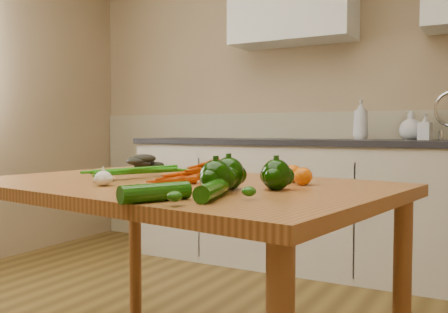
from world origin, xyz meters
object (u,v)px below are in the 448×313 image
carrot_bunch (175,171)px  tomato_a (275,171)px  leafy_greens (144,159)px  zucchini_a (212,190)px  table (178,206)px  tomato_c (303,176)px  pepper_b (276,175)px  pepper_c (216,177)px  zucchini_b (155,192)px  soap_bottle_b (425,127)px  pepper_a (229,174)px  garlic_bulb (103,178)px  tomato_b (293,174)px  soap_bottle_a (361,119)px  soap_bottle_c (411,125)px

carrot_bunch → tomato_a: bearing=34.9°
leafy_greens → zucchini_a: bearing=-41.7°
leafy_greens → table: bearing=-39.4°
tomato_c → zucchini_a: (-0.09, -0.44, -0.01)m
pepper_b → zucchini_a: pepper_b is taller
pepper_c → zucchini_b: (-0.05, -0.22, -0.02)m
soap_bottle_b → carrot_bunch: size_ratio=0.62×
pepper_a → zucchini_b: bearing=-96.8°
soap_bottle_b → zucchini_a: size_ratio=0.84×
garlic_bulb → table: bearing=57.9°
carrot_bunch → tomato_b: size_ratio=4.01×
soap_bottle_a → soap_bottle_c: size_ratio=1.43×
soap_bottle_c → pepper_b: size_ratio=2.07×
zucchini_a → soap_bottle_b: bearing=83.8°
soap_bottle_b → tomato_b: 1.79m
carrot_bunch → tomato_b: (0.38, 0.17, -0.01)m
tomato_c → leafy_greens: bearing=164.7°
zucchini_a → zucchini_b: (-0.10, -0.11, 0.00)m
tomato_c → zucchini_a: tomato_c is taller
pepper_c → carrot_bunch: bearing=142.4°
leafy_greens → tomato_a: leafy_greens is taller
pepper_b → tomato_b: pepper_b is taller
soap_bottle_a → pepper_b: 2.03m
leafy_greens → carrot_bunch: bearing=-39.5°
leafy_greens → pepper_c: 0.90m
soap_bottle_a → garlic_bulb: (-0.31, -2.18, -0.23)m
soap_bottle_b → tomato_c: (-0.15, -1.84, -0.18)m
garlic_bulb → leafy_greens: bearing=116.3°
leafy_greens → tomato_c: (0.85, -0.23, -0.02)m
soap_bottle_a → garlic_bulb: bearing=-123.4°
soap_bottle_c → pepper_b: 2.10m
zucchini_b → tomato_a: bearing=83.2°
pepper_c → soap_bottle_b: bearing=82.2°
tomato_b → zucchini_b: 0.63m
pepper_a → zucchini_b: pepper_a is taller
tomato_a → pepper_b: bearing=-66.0°
pepper_a → tomato_b: size_ratio=1.46×
pepper_a → zucchini_a: size_ratio=0.49×
tomato_c → pepper_a: bearing=-125.2°
tomato_c → zucchini_b: 0.58m
table → tomato_b: bearing=35.0°
leafy_greens → tomato_c: 0.88m
carrot_bunch → zucchini_a: (0.35, -0.34, -0.01)m
table → garlic_bulb: bearing=-113.8°
soap_bottle_a → soap_bottle_c: bearing=-9.5°
soap_bottle_c → pepper_c: 2.28m
pepper_c → tomato_b: bearing=78.3°
soap_bottle_c → zucchini_a: 2.38m
leafy_greens → pepper_b: leafy_greens is taller
tomato_a → soap_bottle_b: bearing=81.1°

